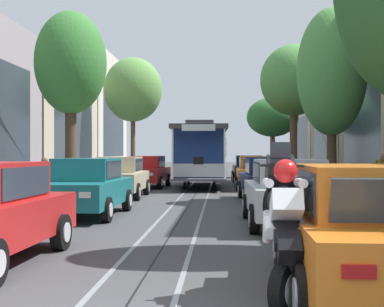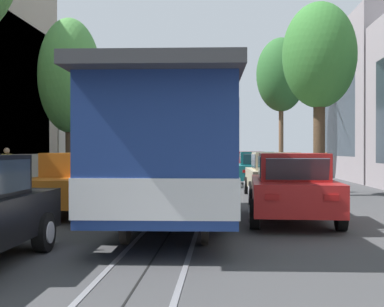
% 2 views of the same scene
% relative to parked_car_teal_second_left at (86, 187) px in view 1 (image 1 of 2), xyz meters
% --- Properties ---
extents(ground_plane, '(160.00, 160.00, 0.00)m').
position_rel_parked_car_teal_second_left_xyz_m(ground_plane, '(2.63, 8.64, -0.80)').
color(ground_plane, '#424244').
extents(trolley_track_rails, '(1.14, 54.55, 0.01)m').
position_rel_parked_car_teal_second_left_xyz_m(trolley_track_rails, '(2.63, 11.29, -0.79)').
color(trolley_track_rails, gray).
rests_on(trolley_track_rails, ground).
extents(building_facade_left, '(5.47, 46.25, 9.68)m').
position_rel_parked_car_teal_second_left_xyz_m(building_facade_left, '(-7.39, 12.46, 3.34)').
color(building_facade_left, gray).
rests_on(building_facade_left, ground).
extents(parked_car_teal_second_left, '(2.04, 4.38, 1.58)m').
position_rel_parked_car_teal_second_left_xyz_m(parked_car_teal_second_left, '(0.00, 0.00, 0.00)').
color(parked_car_teal_second_left, '#196B70').
rests_on(parked_car_teal_second_left, ground).
extents(parked_car_beige_mid_left, '(2.03, 4.38, 1.58)m').
position_rel_parked_car_teal_second_left_xyz_m(parked_car_beige_mid_left, '(-0.24, 6.03, 0.00)').
color(parked_car_beige_mid_left, '#C1B28E').
rests_on(parked_car_beige_mid_left, ground).
extents(parked_car_red_fourth_left, '(2.14, 4.42, 1.58)m').
position_rel_parked_car_teal_second_left_xyz_m(parked_car_red_fourth_left, '(-0.03, 12.11, 0.00)').
color(parked_car_red_fourth_left, red).
rests_on(parked_car_red_fourth_left, ground).
extents(parked_car_orange_near_right, '(2.08, 4.39, 1.58)m').
position_rel_parked_car_teal_second_left_xyz_m(parked_car_orange_near_right, '(5.44, -7.81, 0.00)').
color(parked_car_orange_near_right, orange).
rests_on(parked_car_orange_near_right, ground).
extents(parked_car_white_second_right, '(2.03, 4.37, 1.58)m').
position_rel_parked_car_teal_second_left_xyz_m(parked_car_white_second_right, '(5.27, -1.67, 0.00)').
color(parked_car_white_second_right, silver).
rests_on(parked_car_white_second_right, ground).
extents(parked_car_navy_mid_right, '(2.09, 4.40, 1.58)m').
position_rel_parked_car_teal_second_left_xyz_m(parked_car_navy_mid_right, '(5.38, 4.64, 0.00)').
color(parked_car_navy_mid_right, '#19234C').
rests_on(parked_car_navy_mid_right, ground).
extents(parked_car_orange_fourth_right, '(2.00, 4.36, 1.58)m').
position_rel_parked_car_teal_second_left_xyz_m(parked_car_orange_fourth_right, '(5.35, 10.88, 0.00)').
color(parked_car_orange_fourth_right, orange).
rests_on(parked_car_orange_fourth_right, ground).
extents(parked_car_black_fifth_right, '(2.02, 4.37, 1.58)m').
position_rel_parked_car_teal_second_left_xyz_m(parked_car_black_fifth_right, '(5.34, 17.25, 0.00)').
color(parked_car_black_fifth_right, black).
rests_on(parked_car_black_fifth_right, ground).
extents(street_tree_kerb_left_second, '(2.68, 2.65, 7.05)m').
position_rel_parked_car_teal_second_left_xyz_m(street_tree_kerb_left_second, '(-1.94, 5.21, 4.24)').
color(street_tree_kerb_left_second, '#4C3826').
rests_on(street_tree_kerb_left_second, ground).
extents(street_tree_kerb_left_mid, '(3.84, 3.16, 8.00)m').
position_rel_parked_car_teal_second_left_xyz_m(street_tree_kerb_left_mid, '(-2.07, 20.06, 5.06)').
color(street_tree_kerb_left_mid, brown).
rests_on(street_tree_kerb_left_mid, ground).
extents(street_tree_kerb_right_second, '(2.41, 2.64, 6.82)m').
position_rel_parked_car_teal_second_left_xyz_m(street_tree_kerb_right_second, '(7.56, 4.40, 3.74)').
color(street_tree_kerb_right_second, '#4C3826').
rests_on(street_tree_kerb_right_second, ground).
extents(street_tree_kerb_right_mid, '(3.53, 3.78, 7.52)m').
position_rel_parked_car_teal_second_left_xyz_m(street_tree_kerb_right_mid, '(7.55, 14.06, 4.77)').
color(street_tree_kerb_right_mid, brown).
rests_on(street_tree_kerb_right_mid, ground).
extents(street_tree_kerb_right_fourth, '(3.60, 2.96, 5.62)m').
position_rel_parked_car_teal_second_left_xyz_m(street_tree_kerb_right_fourth, '(7.29, 22.82, 3.41)').
color(street_tree_kerb_right_fourth, brown).
rests_on(street_tree_kerb_right_fourth, ground).
extents(cable_car_trolley, '(2.76, 9.17, 3.28)m').
position_rel_parked_car_teal_second_left_xyz_m(cable_car_trolley, '(2.63, 13.07, 0.86)').
color(cable_car_trolley, navy).
rests_on(cable_car_trolley, ground).
extents(motorcycle_with_rider, '(0.48, 1.83, 1.86)m').
position_rel_parked_car_teal_second_left_xyz_m(motorcycle_with_rider, '(4.39, -8.36, 0.17)').
color(motorcycle_with_rider, black).
rests_on(motorcycle_with_rider, ground).
extents(pedestrian_on_left_pavement, '(0.55, 0.33, 1.74)m').
position_rel_parked_car_teal_second_left_xyz_m(pedestrian_on_left_pavement, '(9.63, 5.45, 0.19)').
color(pedestrian_on_left_pavement, black).
rests_on(pedestrian_on_left_pavement, ground).
extents(pedestrian_on_right_pavement, '(0.55, 0.42, 1.59)m').
position_rel_parked_car_teal_second_left_xyz_m(pedestrian_on_right_pavement, '(-2.44, 3.76, 0.09)').
color(pedestrian_on_right_pavement, slate).
rests_on(pedestrian_on_right_pavement, ground).
extents(fire_hydrant, '(0.40, 0.22, 0.84)m').
position_rel_parked_car_teal_second_left_xyz_m(fire_hydrant, '(-1.54, 1.54, -0.38)').
color(fire_hydrant, red).
rests_on(fire_hydrant, ground).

